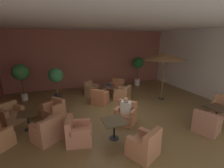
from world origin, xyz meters
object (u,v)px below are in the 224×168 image
Objects in this scene: armchair_mid_center_north at (221,108)px; open_laptop at (108,86)px; cafe_table_mid_center at (217,111)px; patron_blue_shirt at (126,106)px; armchair_front_right_south at (144,146)px; patio_umbrella_tall_red at (165,57)px; potted_tree_left_corner at (138,65)px; potted_tree_mid_right at (56,77)px; cafe_table_front_right at (114,124)px; cafe_table_front_left at (107,89)px; iced_drink_cup at (107,85)px; armchair_rear_right_west at (54,110)px; armchair_front_right_north at (126,115)px; armchair_rear_right_north at (11,115)px; armchair_front_left_south at (100,98)px; armchair_front_left_east at (92,90)px; armchair_rear_right_south at (48,131)px; potted_tree_mid_left at (21,74)px; armchair_mid_center_east at (206,124)px; cafe_table_rear_right at (28,117)px; armchair_front_left_north at (116,88)px; armchair_front_left_west at (123,95)px; armchair_front_right_east at (78,133)px.

armchair_mid_center_north is 2.92× the size of open_laptop.
patron_blue_shirt reaches higher than cafe_table_mid_center.
patio_umbrella_tall_red reaches higher than armchair_front_right_south.
potted_tree_left_corner reaches higher than potted_tree_mid_right.
patron_blue_shirt is (0.80, 0.82, 0.18)m from cafe_table_front_right.
potted_tree_mid_right is (-5.97, 5.00, 0.80)m from cafe_table_mid_center.
iced_drink_cup reaches higher than cafe_table_front_left.
armchair_front_right_north is at bearing -29.23° from armchair_rear_right_west.
armchair_rear_right_north is at bearing 164.36° from armchair_mid_center_north.
potted_tree_left_corner reaches higher than armchair_front_left_south.
armchair_front_right_south is 1.00× the size of armchair_mid_center_north.
armchair_rear_right_west is at bearing -135.02° from armchair_front_left_east.
patio_umbrella_tall_red is at bearing 29.80° from patron_blue_shirt.
potted_tree_mid_left is at bearing 106.99° from armchair_rear_right_south.
armchair_mid_center_east is 0.49× the size of potted_tree_mid_left.
armchair_front_left_south reaches higher than cafe_table_front_right.
armchair_front_left_north is at bearing 31.42° from cafe_table_rear_right.
patio_umbrella_tall_red is 1.25× the size of potted_tree_left_corner.
armchair_front_right_south is 0.49× the size of potted_tree_left_corner.
armchair_front_left_west is (-0.11, -1.29, -0.00)m from armchair_front_left_north.
potted_tree_left_corner reaches higher than potted_tree_mid_left.
armchair_rear_right_west is at bearing -59.89° from potted_tree_mid_left.
armchair_front_left_north reaches higher than armchair_mid_center_north.
cafe_table_front_right is 0.73× the size of armchair_front_right_north.
armchair_front_left_east is 1.02m from iced_drink_cup.
armchair_front_left_west is at bearing -20.21° from potted_tree_mid_left.
cafe_table_front_left is at bearing 86.27° from armchair_front_right_north.
armchair_front_right_north is 3.00× the size of open_laptop.
patron_blue_shirt is at bearing -44.97° from potted_tree_mid_left.
armchair_front_right_south is at bearing -105.90° from armchair_front_left_west.
armchair_front_right_south is at bearing -37.91° from armchair_front_right_east.
iced_drink_cup is (2.95, 1.65, 0.42)m from armchair_rear_right_west.
armchair_rear_right_south reaches higher than armchair_mid_center_north.
iced_drink_cup is at bearing 114.83° from armchair_mid_center_east.
iced_drink_cup is (0.23, 3.17, 0.41)m from armchair_front_right_north.
potted_tree_mid_right is at bearing 123.56° from patron_blue_shirt.
armchair_front_left_east reaches higher than armchair_front_left_south.
armchair_front_right_south reaches higher than armchair_front_left_west.
patio_umbrella_tall_red is 6.01m from potted_tree_mid_right.
armchair_front_right_north reaches higher than cafe_table_mid_center.
cafe_table_front_left is at bearing 175.43° from open_laptop.
potted_tree_mid_right is at bearing 165.04° from cafe_table_front_left.
iced_drink_cup is at bearing 128.20° from armchair_front_left_west.
cafe_table_rear_right is at bearing -149.32° from potted_tree_left_corner.
open_laptop is (0.58, 4.93, 0.40)m from armchair_front_right_south.
open_laptop is (2.81, -0.74, -0.58)m from potted_tree_mid_right.
armchair_front_left_north is at bearing -6.65° from potted_tree_mid_left.
patio_umbrella_tall_red reaches higher than potted_tree_mid_left.
armchair_front_left_north is 5.52m from armchair_mid_center_north.
armchair_front_left_west is at bearing -132.34° from potted_tree_left_corner.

